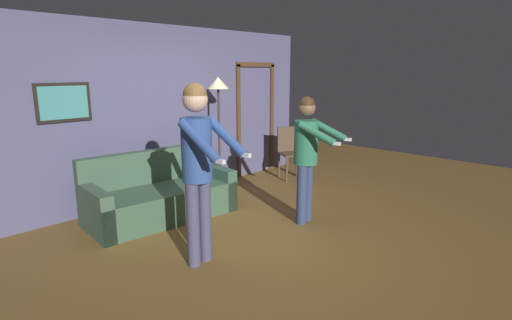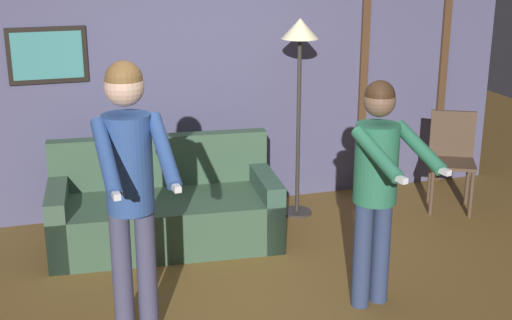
{
  "view_description": "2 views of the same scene",
  "coord_description": "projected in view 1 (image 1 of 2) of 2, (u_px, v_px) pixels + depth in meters",
  "views": [
    {
      "loc": [
        -3.22,
        -3.21,
        1.94
      ],
      "look_at": [
        -0.13,
        -0.24,
        0.97
      ],
      "focal_mm": 28.0,
      "sensor_mm": 36.0,
      "label": 1
    },
    {
      "loc": [
        -1.38,
        -4.39,
        2.53
      ],
      "look_at": [
        -0.1,
        -0.3,
        1.18
      ],
      "focal_mm": 50.0,
      "sensor_mm": 36.0,
      "label": 2
    }
  ],
  "objects": [
    {
      "name": "ground_plane",
      "position": [
        249.0,
        233.0,
        4.86
      ],
      "size": [
        12.0,
        12.0,
        0.0
      ],
      "primitive_type": "plane",
      "color": "brown"
    },
    {
      "name": "back_wall_assembly",
      "position": [
        153.0,
        114.0,
        5.96
      ],
      "size": [
        6.4,
        0.1,
        2.6
      ],
      "color": "#4E4C6E",
      "rests_on": "ground_plane"
    },
    {
      "name": "couch",
      "position": [
        160.0,
        197.0,
        5.33
      ],
      "size": [
        1.97,
        1.02,
        0.87
      ],
      "color": "#39553E",
      "rests_on": "ground_plane"
    },
    {
      "name": "torchiere_lamp",
      "position": [
        218.0,
        97.0,
        6.18
      ],
      "size": [
        0.34,
        0.34,
        1.84
      ],
      "color": "#332D28",
      "rests_on": "ground_plane"
    },
    {
      "name": "person_standing_left",
      "position": [
        198.0,
        156.0,
        3.87
      ],
      "size": [
        0.46,
        0.7,
        1.83
      ],
      "color": "#444360",
      "rests_on": "ground_plane"
    },
    {
      "name": "person_standing_right",
      "position": [
        307.0,
        149.0,
        5.01
      ],
      "size": [
        0.51,
        0.7,
        1.63
      ],
      "color": "navy",
      "rests_on": "ground_plane"
    },
    {
      "name": "dining_chair_distant",
      "position": [
        290.0,
        149.0,
        7.27
      ],
      "size": [
        0.57,
        0.57,
        0.93
      ],
      "color": "#4C3828",
      "rests_on": "ground_plane"
    }
  ]
}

